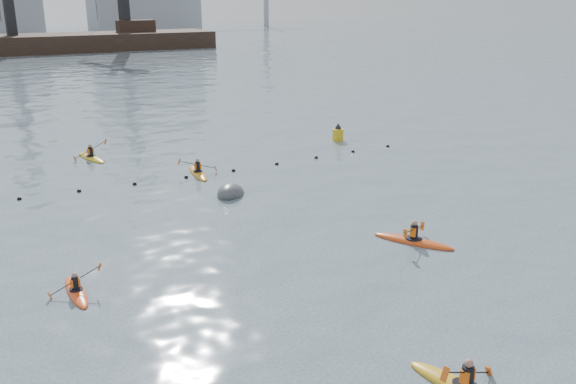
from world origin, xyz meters
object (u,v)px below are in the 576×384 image
(kayaker_0, at_px, (76,291))
(kayaker_5, at_px, (91,157))
(nav_buoy, at_px, (338,134))
(kayaker_3, at_px, (198,173))
(kayaker_4, at_px, (413,240))
(mooring_buoy, at_px, (231,194))

(kayaker_0, relative_size, kayaker_5, 0.81)
(kayaker_0, height_order, nav_buoy, nav_buoy)
(kayaker_0, relative_size, kayaker_3, 0.82)
(kayaker_3, bearing_deg, nav_buoy, 22.21)
(kayaker_4, height_order, nav_buoy, nav_buoy)
(kayaker_5, bearing_deg, kayaker_3, -68.04)
(kayaker_3, xyz_separation_m, nav_buoy, (12.12, 3.40, 0.34))
(mooring_buoy, bearing_deg, nav_buoy, 33.25)
(kayaker_0, xyz_separation_m, kayaker_5, (4.33, 18.91, 0.02))
(nav_buoy, bearing_deg, mooring_buoy, -146.75)
(kayaker_3, bearing_deg, kayaker_0, -120.47)
(mooring_buoy, distance_m, nav_buoy, 14.22)
(kayaker_4, distance_m, kayaker_5, 23.05)
(kayaker_0, distance_m, kayaker_4, 13.88)
(kayaker_0, height_order, kayaker_5, kayaker_5)
(mooring_buoy, relative_size, nav_buoy, 1.62)
(kayaker_3, xyz_separation_m, kayaker_4, (4.52, -14.34, 0.01))
(kayaker_5, bearing_deg, kayaker_0, -116.94)
(kayaker_3, relative_size, kayaker_5, 0.99)
(kayaker_0, relative_size, kayaker_4, 0.83)
(kayaker_4, xyz_separation_m, nav_buoy, (7.60, 17.74, 0.33))
(kayaker_0, relative_size, mooring_buoy, 1.21)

